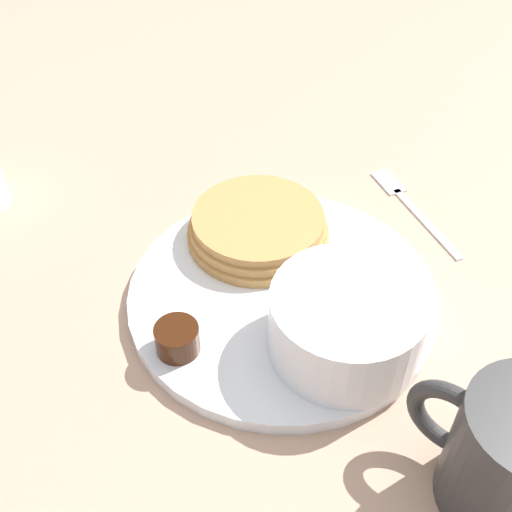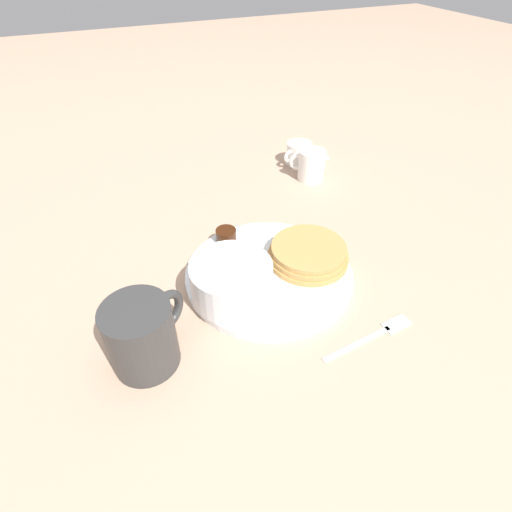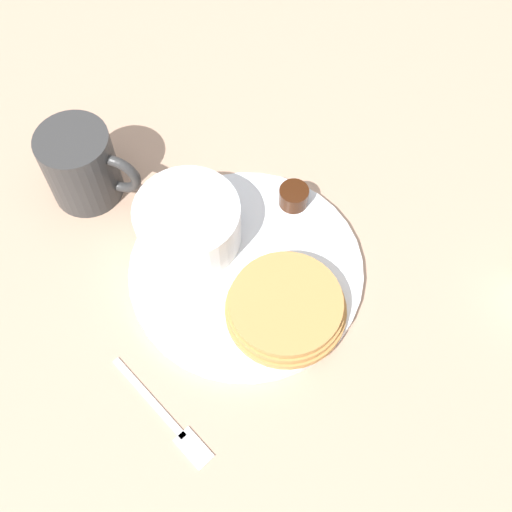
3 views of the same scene
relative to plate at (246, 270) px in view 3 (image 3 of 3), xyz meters
The scene contains 8 objects.
ground_plane 0.01m from the plate, ahead, with size 4.00×4.00×0.00m, color tan.
plate is the anchor object (origin of this frame).
pancake_stack 0.07m from the plate, behind, with size 0.13×0.13×0.03m.
bowl 0.08m from the plate, 19.75° to the left, with size 0.12×0.12×0.06m.
syrup_cup 0.10m from the plate, 70.25° to the right, with size 0.03×0.03×0.02m.
butter_ramekin 0.10m from the plate, 10.75° to the left, with size 0.04×0.04×0.04m.
coffee_mug 0.22m from the plate, 20.86° to the left, with size 0.11×0.09×0.09m.
fork 0.18m from the plate, 118.40° to the left, with size 0.14×0.03×0.00m.
Camera 3 is at (-0.27, 0.20, 0.63)m, focal length 45.00 mm.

